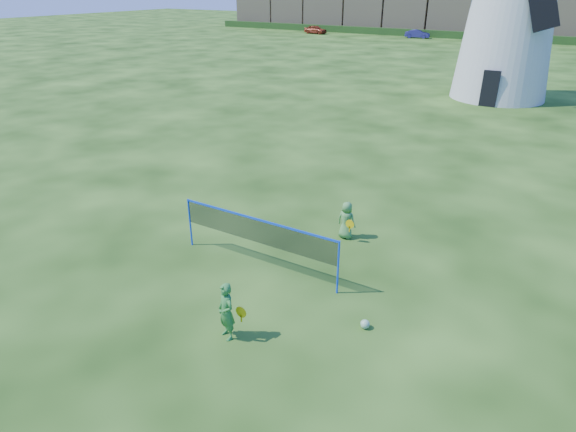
% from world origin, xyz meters
% --- Properties ---
extents(ground, '(220.00, 220.00, 0.00)m').
position_xyz_m(ground, '(0.00, 0.00, 0.00)').
color(ground, black).
rests_on(ground, ground).
extents(badminton_net, '(5.05, 0.05, 1.55)m').
position_xyz_m(badminton_net, '(-0.40, -0.15, 1.14)').
color(badminton_net, blue).
rests_on(badminton_net, ground).
extents(player_girl, '(0.73, 0.52, 1.42)m').
position_xyz_m(player_girl, '(0.74, -3.05, 0.71)').
color(player_girl, '#327F35').
rests_on(player_girl, ground).
extents(player_boy, '(0.67, 0.44, 1.22)m').
position_xyz_m(player_boy, '(0.97, 2.77, 0.61)').
color(player_boy, '#509447').
rests_on(player_boy, ground).
extents(play_ball, '(0.22, 0.22, 0.22)m').
position_xyz_m(play_ball, '(3.31, -1.11, 0.11)').
color(play_ball, green).
rests_on(play_ball, ground).
extents(terraced_houses, '(67.32, 8.40, 8.21)m').
position_xyz_m(terraced_houses, '(-18.45, 72.00, 3.86)').
color(terraced_houses, tan).
rests_on(terraced_houses, ground).
extents(hedge, '(62.00, 0.80, 1.00)m').
position_xyz_m(hedge, '(-22.00, 66.00, 0.50)').
color(hedge, '#193814').
rests_on(hedge, ground).
extents(car_left, '(3.82, 1.90, 1.25)m').
position_xyz_m(car_left, '(-32.24, 62.03, 0.63)').
color(car_left, maroon).
rests_on(car_left, ground).
extents(car_right, '(3.63, 1.78, 1.15)m').
position_xyz_m(car_right, '(-16.45, 63.91, 0.57)').
color(car_right, navy).
rests_on(car_right, ground).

